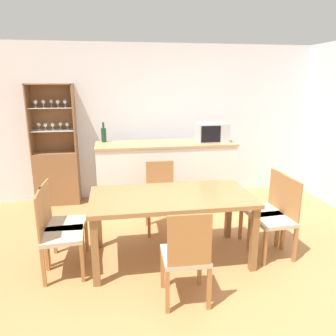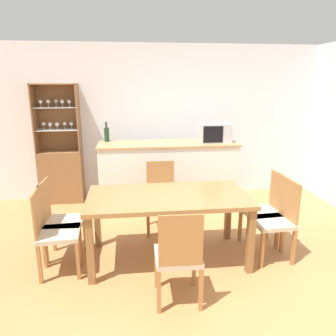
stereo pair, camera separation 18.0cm
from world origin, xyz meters
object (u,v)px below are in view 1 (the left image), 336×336
object	(u,v)px
dining_table	(171,202)
dining_chair_side_right_far	(266,209)
dining_chair_head_far	(161,197)
dining_chair_side_left_far	(61,223)
microwave	(212,132)
display_cabinet	(57,168)
dining_chair_side_left_near	(57,234)
wine_bottle	(104,134)
dining_chair_side_right_near	(277,218)
dining_chair_head_near	(186,256)

from	to	relation	value
dining_table	dining_chair_side_right_far	distance (m)	1.22
dining_table	dining_chair_head_far	xyz separation A→B (m)	(0.00, 0.77, -0.22)
dining_chair_side_left_far	dining_chair_side_right_far	distance (m)	2.38
microwave	display_cabinet	bearing A→B (deg)	167.56
dining_table	dining_chair_side_left_near	world-z (taller)	dining_chair_side_left_near
wine_bottle	dining_table	bearing A→B (deg)	-67.06
dining_chair_side_left_far	microwave	bearing A→B (deg)	126.39
dining_chair_side_right_near	dining_chair_head_near	xyz separation A→B (m)	(-1.19, -0.64, 0.00)
dining_chair_side_right_far	microwave	xyz separation A→B (m)	(-0.29, 1.38, 0.73)
dining_chair_side_left_far	wine_bottle	distance (m)	1.81
dining_chair_side_left_far	wine_bottle	world-z (taller)	wine_bottle
dining_chair_side_left_far	dining_chair_head_far	size ratio (longest dim) A/B	1.00
dining_chair_side_left_far	microwave	xyz separation A→B (m)	(2.09, 1.38, 0.73)
dining_chair_side_right_far	wine_bottle	size ratio (longest dim) A/B	3.03
dining_chair_side_left_near	dining_chair_side_right_far	distance (m)	2.40
dining_chair_side_right_near	dining_chair_head_near	size ratio (longest dim) A/B	1.00
dining_chair_side_right_far	dining_chair_head_far	distance (m)	1.35
microwave	dining_chair_side_right_near	bearing A→B (deg)	-79.99
wine_bottle	dining_chair_head_far	bearing A→B (deg)	-52.77
dining_chair_side_left_near	dining_chair_side_right_near	xyz separation A→B (m)	(2.38, 0.01, 0.00)
dining_chair_head_near	dining_chair_side_right_far	size ratio (longest dim) A/B	1.00
display_cabinet	dining_chair_side_right_far	bearing A→B (deg)	-35.17
dining_chair_side_left_far	dining_chair_side_right_far	bearing A→B (deg)	93.03
dining_chair_side_left_near	dining_chair_head_near	distance (m)	1.35
dining_chair_side_left_far	microwave	distance (m)	2.61
dining_chair_side_left_near	dining_chair_head_far	world-z (taller)	same
microwave	dining_chair_side_right_far	bearing A→B (deg)	-78.07
dining_chair_head_near	wine_bottle	distance (m)	2.72
dining_chair_side_right_near	dining_chair_head_near	world-z (taller)	same
display_cabinet	wine_bottle	distance (m)	1.02
dining_chair_side_right_near	microwave	size ratio (longest dim) A/B	1.97
display_cabinet	wine_bottle	size ratio (longest dim) A/B	6.36
dining_chair_head_far	wine_bottle	bearing A→B (deg)	-50.93
dining_table	dining_chair_side_left_far	world-z (taller)	dining_chair_side_left_far
display_cabinet	dining_chair_head_near	distance (m)	3.21
dining_chair_side_left_far	dining_chair_head_near	size ratio (longest dim) A/B	1.00
dining_chair_head_far	wine_bottle	world-z (taller)	wine_bottle
dining_table	dining_chair_side_left_far	size ratio (longest dim) A/B	1.91
dining_chair_side_left_near	dining_chair_side_left_far	distance (m)	0.28
dining_chair_head_near	dining_chair_head_far	bearing A→B (deg)	91.71
dining_chair_head_far	wine_bottle	xyz separation A→B (m)	(-0.74, 0.97, 0.71)
display_cabinet	dining_chair_head_far	distance (m)	1.99
display_cabinet	wine_bottle	bearing A→B (deg)	-21.31
dining_chair_side_left_near	dining_chair_side_left_far	world-z (taller)	same
dining_chair_head_far	microwave	size ratio (longest dim) A/B	1.97
dining_table	microwave	world-z (taller)	microwave
microwave	dining_chair_head_near	bearing A→B (deg)	-111.51
dining_chair_side_left_near	dining_chair_side_left_far	bearing A→B (deg)	176.18
dining_chair_side_left_near	display_cabinet	bearing A→B (deg)	-175.23
display_cabinet	dining_chair_head_far	bearing A→B (deg)	-40.02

